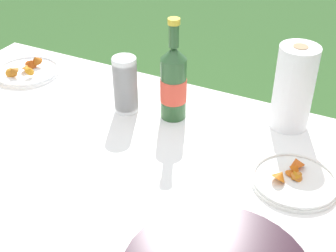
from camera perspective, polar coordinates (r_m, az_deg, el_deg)
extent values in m
cube|color=brown|center=(1.21, -9.11, -6.74)|extent=(1.46, 1.07, 0.03)
cylinder|color=brown|center=(2.07, -16.16, -1.18)|extent=(0.06, 0.06, 0.70)
cube|color=white|center=(1.19, -9.19, -6.01)|extent=(1.47, 1.08, 0.00)
cube|color=white|center=(1.60, 1.80, 3.54)|extent=(1.47, 0.00, 0.10)
cylinder|color=white|center=(1.41, -5.14, 3.58)|extent=(0.07, 0.07, 0.09)
cylinder|color=white|center=(1.40, -5.16, 4.04)|extent=(0.07, 0.07, 0.09)
cylinder|color=white|center=(1.40, -5.19, 4.51)|extent=(0.07, 0.07, 0.09)
cylinder|color=white|center=(1.39, -5.22, 4.97)|extent=(0.07, 0.07, 0.09)
cylinder|color=white|center=(1.38, -5.25, 5.44)|extent=(0.07, 0.07, 0.09)
cylinder|color=white|center=(1.38, -5.27, 5.92)|extent=(0.07, 0.07, 0.09)
cylinder|color=white|center=(1.37, -5.30, 6.40)|extent=(0.07, 0.07, 0.09)
torus|color=white|center=(1.35, -5.41, 8.18)|extent=(0.07, 0.07, 0.01)
cylinder|color=#2D562D|center=(1.35, 0.67, 4.59)|extent=(0.07, 0.07, 0.19)
cylinder|color=#E54C38|center=(1.35, 0.66, 4.45)|extent=(0.08, 0.08, 0.07)
cone|color=#2D562D|center=(1.30, 0.70, 8.90)|extent=(0.07, 0.07, 0.04)
cylinder|color=#2D562D|center=(1.28, 0.71, 10.95)|extent=(0.03, 0.03, 0.07)
cylinder|color=gold|center=(1.26, 0.73, 12.64)|extent=(0.03, 0.03, 0.02)
cylinder|color=white|center=(1.19, 15.16, -6.58)|extent=(0.21, 0.21, 0.01)
torus|color=white|center=(1.19, 15.21, -6.28)|extent=(0.21, 0.21, 0.01)
cone|color=#CA6D24|center=(1.19, 15.67, -5.71)|extent=(0.05, 0.05, 0.04)
cone|color=#C25D16|center=(1.20, 14.85, -5.39)|extent=(0.03, 0.03, 0.03)
cone|color=#C44F0B|center=(1.20, 15.37, -4.89)|extent=(0.04, 0.04, 0.03)
cone|color=#BE6D11|center=(1.19, 15.22, -5.62)|extent=(0.04, 0.04, 0.04)
cone|color=#BE5C14|center=(1.17, 13.54, -5.86)|extent=(0.05, 0.05, 0.05)
cone|color=#C85316|center=(1.22, 15.40, -4.26)|extent=(0.06, 0.06, 0.04)
cylinder|color=white|center=(1.70, -16.79, 6.26)|extent=(0.22, 0.22, 0.01)
torus|color=white|center=(1.70, -16.83, 6.50)|extent=(0.22, 0.22, 0.01)
cone|color=#BF701B|center=(1.68, -18.57, 6.29)|extent=(0.04, 0.05, 0.05)
cone|color=#A65C18|center=(1.67, -18.41, 6.48)|extent=(0.05, 0.05, 0.04)
cone|color=orange|center=(1.65, -16.43, 6.57)|extent=(0.05, 0.05, 0.04)
cone|color=#AB4411|center=(1.71, -16.34, 7.45)|extent=(0.05, 0.05, 0.04)
cone|color=#BF6613|center=(1.69, -16.86, 6.89)|extent=(0.04, 0.04, 0.04)
cone|color=#A95313|center=(1.71, -15.82, 7.82)|extent=(0.06, 0.06, 0.04)
cylinder|color=white|center=(1.34, 15.08, 4.52)|extent=(0.11, 0.11, 0.25)
cylinder|color=#9E7A56|center=(1.29, 15.89, 9.31)|extent=(0.04, 0.04, 0.00)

